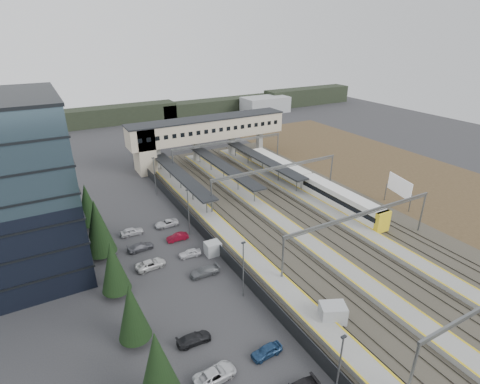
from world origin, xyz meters
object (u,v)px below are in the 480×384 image
train (308,183)px  relay_cabin_far (213,248)px  billboard (399,187)px  relay_cabin_near (333,314)px  footbridge (198,132)px

train → relay_cabin_far: bearing=-157.0°
relay_cabin_far → billboard: (38.06, -2.10, 2.94)m
train → billboard: bearing=-51.6°
train → billboard: size_ratio=6.16×
relay_cabin_near → footbridge: (8.89, 59.05, 6.71)m
footbridge → relay_cabin_far: bearing=-110.8°
relay_cabin_near → relay_cabin_far: relay_cabin_near is taller
footbridge → billboard: 47.64m
footbridge → train: size_ratio=1.00×
relay_cabin_near → train: train is taller
relay_cabin_near → train: (21.19, 31.22, 0.85)m
relay_cabin_far → train: size_ratio=0.06×
relay_cabin_far → footbridge: 42.67m
relay_cabin_near → relay_cabin_far: bearing=107.1°
relay_cabin_far → train: train is taller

